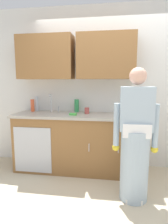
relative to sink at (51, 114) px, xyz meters
name	(u,v)px	position (x,y,z in m)	size (l,w,h in m)	color
ground_plane	(105,195)	(0.94, -0.71, -0.93)	(9.00, 9.00, 0.00)	beige
kitchen_wall_with_uppers	(101,81)	(0.80, 0.29, 0.55)	(4.80, 0.44, 2.70)	silver
counter_cabinet	(74,143)	(0.39, -0.01, -0.48)	(1.90, 0.62, 0.90)	brown
countertop	(74,115)	(0.39, -0.01, -0.01)	(1.96, 0.66, 0.04)	#A8A093
sink	(51,114)	(0.00, 0.00, 0.00)	(0.50, 0.36, 0.35)	#B7BABF
person_at_sink	(135,146)	(1.29, -0.72, -0.23)	(0.55, 0.34, 1.62)	white
bottle_cleaner_spray	(37,104)	(-0.33, 0.22, 0.14)	(0.06, 0.06, 0.26)	silver
bottle_water_tall	(129,107)	(1.28, 0.19, 0.12)	(0.07, 0.07, 0.21)	#2D8C4C
bottle_dish_liquid	(77,106)	(0.39, 0.21, 0.12)	(0.08, 0.08, 0.22)	#2D8C4C
bottle_soap	(33,105)	(-0.38, 0.15, 0.12)	(0.06, 0.06, 0.21)	#E05933
cup_by_sink	(87,111)	(0.59, 0.07, 0.06)	(0.08, 0.08, 0.10)	#B24C47
sponge	(73,114)	(0.40, -0.11, 0.03)	(0.11, 0.07, 0.03)	#4CBF4C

